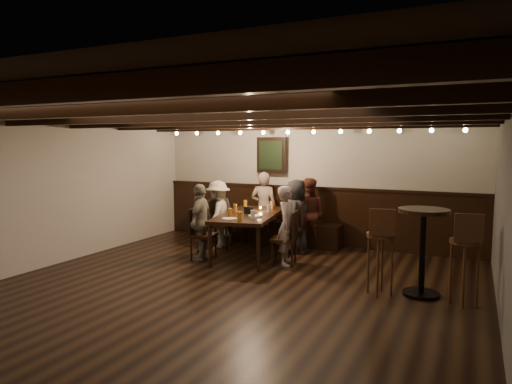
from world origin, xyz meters
The scene contains 27 objects.
room centered at (-0.29, 2.21, 1.07)m, with size 7.00×7.00×7.00m.
dining_table centered at (-0.63, 2.04, 0.70)m, with size 1.29×2.16×0.76m.
chair_left_near centered at (-1.42, 2.34, 0.28)m, with size 0.49×0.49×0.92m.
chair_left_far centered at (-1.24, 1.46, 0.27)m, with size 0.47×0.47×0.88m.
chair_right_near centered at (-0.01, 2.62, 0.28)m, with size 0.49×0.49×0.92m.
chair_right_far centered at (0.17, 1.74, 0.27)m, with size 0.48×0.48×0.89m.
person_bench_left centered at (-1.68, 2.75, 0.63)m, with size 0.61×0.40×1.26m, color #2A2A2C.
person_bench_centre centered at (-0.83, 3.07, 0.71)m, with size 0.52×0.34×1.43m, color gray.
person_bench_right centered at (0.08, 3.10, 0.67)m, with size 0.65×0.51×1.33m, color brown.
person_left_near centered at (-1.45, 2.34, 0.64)m, with size 0.83×0.48×1.28m, color #B1A996.
person_left_far centered at (-1.27, 1.45, 0.65)m, with size 0.76×0.32×1.30m, color gray.
person_right_near centered at (0.02, 2.63, 0.67)m, with size 0.65×0.43×1.34m, color black.
person_right_far centered at (0.20, 1.75, 0.65)m, with size 0.47×0.31×1.30m, color gray.
pint_a centered at (-1.04, 2.67, 0.83)m, with size 0.07×0.07×0.14m, color #BF7219.
pint_b centered at (-0.51, 2.73, 0.83)m, with size 0.07×0.07×0.14m, color #BF7219.
pint_c centered at (-0.94, 2.08, 0.83)m, with size 0.07×0.07×0.14m, color #BF7219.
pint_d centered at (-0.37, 2.30, 0.83)m, with size 0.07×0.07×0.14m, color silver.
pint_e centered at (-0.75, 1.56, 0.83)m, with size 0.07×0.07×0.14m, color #BF7219.
pint_f centered at (-0.32, 1.54, 0.83)m, with size 0.07×0.07×0.14m, color silver.
pint_g centered at (-0.42, 1.27, 0.83)m, with size 0.07×0.07×0.14m, color #BF7219.
plate_near centered at (-0.64, 1.33, 0.77)m, with size 0.24×0.24×0.01m, color white.
plate_far centered at (-0.39, 1.78, 0.77)m, with size 0.24×0.24×0.01m, color white.
condiment_caddy centered at (-0.62, 1.99, 0.82)m, with size 0.15×0.10×0.12m, color black.
candle centered at (-0.57, 2.36, 0.78)m, with size 0.05×0.05×0.05m, color beige.
high_top_table centered at (2.35, 1.09, 0.75)m, with size 0.64×0.64×1.14m.
bar_stool_left centered at (1.85, 0.88, 0.43)m, with size 0.39×0.41×1.16m.
bar_stool_right centered at (2.85, 0.93, 0.43)m, with size 0.38×0.40×1.16m.
Camera 1 is at (2.92, -5.06, 1.97)m, focal length 32.00 mm.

